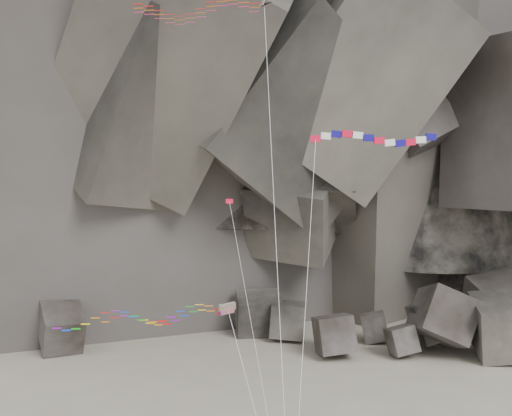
{
  "coord_description": "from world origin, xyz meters",
  "views": [
    {
      "loc": [
        -1.03,
        -42.14,
        22.07
      ],
      "look_at": [
        0.67,
        6.0,
        18.86
      ],
      "focal_mm": 45.0,
      "sensor_mm": 36.0,
      "label": 1
    }
  ],
  "objects_px": {
    "pennant_kite": "(243,278)",
    "delta_kite": "(191,9)",
    "banner_kite": "(372,141)",
    "parafoil_kite": "(136,317)"
  },
  "relations": [
    {
      "from": "pennant_kite",
      "to": "delta_kite",
      "type": "bearing_deg",
      "value": 134.16
    },
    {
      "from": "banner_kite",
      "to": "pennant_kite",
      "type": "bearing_deg",
      "value": -158.68
    },
    {
      "from": "parafoil_kite",
      "to": "pennant_kite",
      "type": "xyz_separation_m",
      "value": [
        7.21,
        -3.4,
        3.22
      ]
    },
    {
      "from": "banner_kite",
      "to": "pennant_kite",
      "type": "relative_size",
      "value": 1.25
    },
    {
      "from": "delta_kite",
      "to": "banner_kite",
      "type": "relative_size",
      "value": 1.42
    },
    {
      "from": "banner_kite",
      "to": "parafoil_kite",
      "type": "bearing_deg",
      "value": -178.04
    },
    {
      "from": "banner_kite",
      "to": "pennant_kite",
      "type": "xyz_separation_m",
      "value": [
        -8.63,
        -2.48,
        -8.68
      ]
    },
    {
      "from": "delta_kite",
      "to": "pennant_kite",
      "type": "distance_m",
      "value": 17.99
    },
    {
      "from": "delta_kite",
      "to": "parafoil_kite",
      "type": "bearing_deg",
      "value": 172.61
    },
    {
      "from": "banner_kite",
      "to": "pennant_kite",
      "type": "height_order",
      "value": "banner_kite"
    }
  ]
}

